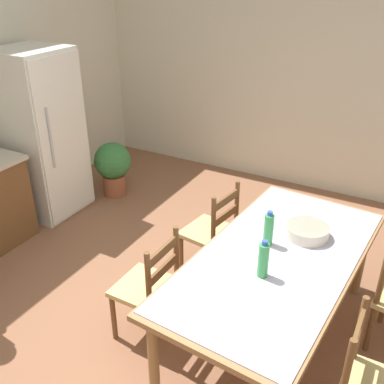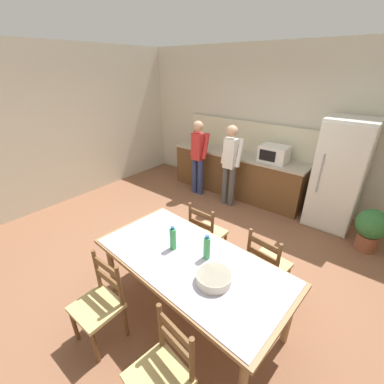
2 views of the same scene
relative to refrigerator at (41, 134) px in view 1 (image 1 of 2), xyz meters
The scene contains 10 objects.
ground_plane 2.66m from the refrigerator, 118.92° to the right, with size 8.32×8.32×0.00m, color brown.
wall_right 3.05m from the refrigerator, 46.87° to the right, with size 0.12×5.20×2.90m, color beige.
refrigerator is the anchor object (origin of this frame).
dining_table 3.03m from the refrigerator, 103.73° to the right, with size 2.10×1.15×0.76m.
bottle_near_centre 3.07m from the refrigerator, 108.39° to the right, with size 0.07×0.07×0.27m.
bottle_off_centre 2.88m from the refrigerator, 102.15° to the right, with size 0.07×0.07×0.27m.
serving_bowl 3.06m from the refrigerator, 96.94° to the right, with size 0.32×0.32×0.09m.
chair_side_far_right 2.24m from the refrigerator, 95.37° to the right, with size 0.47×0.45×0.91m.
chair_side_far_left 2.43m from the refrigerator, 117.71° to the right, with size 0.43×0.41×0.91m.
potted_plant 0.93m from the refrigerator, 34.06° to the right, with size 0.44×0.44×0.67m.
Camera 1 is at (-2.03, -1.46, 2.59)m, focal length 42.00 mm.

